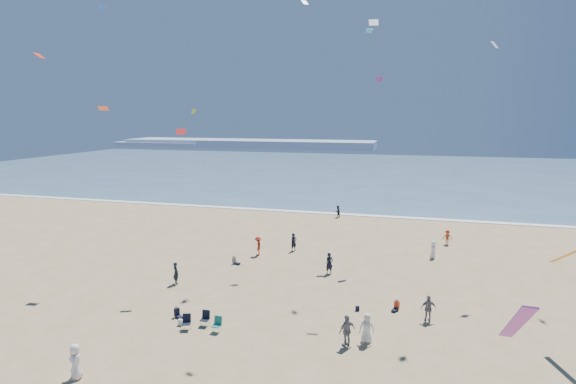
# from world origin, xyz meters

# --- Properties ---
(ocean) EXTENTS (220.00, 100.00, 0.06)m
(ocean) POSITION_xyz_m (0.00, 95.00, 0.03)
(ocean) COLOR #476B84
(ocean) RESTS_ON ground
(surf_line) EXTENTS (220.00, 1.20, 0.08)m
(surf_line) POSITION_xyz_m (0.00, 45.00, 0.04)
(surf_line) COLOR white
(surf_line) RESTS_ON ground
(headland_far) EXTENTS (110.00, 20.00, 3.20)m
(headland_far) POSITION_xyz_m (-60.00, 170.00, 1.60)
(headland_far) COLOR #7A8EA8
(headland_far) RESTS_ON ground
(headland_near) EXTENTS (40.00, 14.00, 2.00)m
(headland_near) POSITION_xyz_m (-100.00, 165.00, 1.00)
(headland_near) COLOR #7A8EA8
(headland_near) RESTS_ON ground
(standing_flyers) EXTENTS (28.94, 45.25, 1.95)m
(standing_flyers) POSITION_xyz_m (4.29, 14.83, 0.90)
(standing_flyers) COLOR red
(standing_flyers) RESTS_ON ground
(seated_group) EXTENTS (15.76, 27.45, 0.84)m
(seated_group) POSITION_xyz_m (0.61, 7.47, 0.42)
(seated_group) COLOR beige
(seated_group) RESTS_ON ground
(chair_cluster) EXTENTS (2.70, 1.49, 1.00)m
(chair_cluster) POSITION_xyz_m (-3.86, 8.59, 0.50)
(chair_cluster) COLOR black
(chair_cluster) RESTS_ON ground
(white_tote) EXTENTS (0.35, 0.20, 0.40)m
(white_tote) POSITION_xyz_m (-5.49, 8.76, 0.20)
(white_tote) COLOR silver
(white_tote) RESTS_ON ground
(black_backpack) EXTENTS (0.30, 0.22, 0.38)m
(black_backpack) POSITION_xyz_m (-4.27, 10.15, 0.19)
(black_backpack) COLOR black
(black_backpack) RESTS_ON ground
(navy_bag) EXTENTS (0.28, 0.18, 0.34)m
(navy_bag) POSITION_xyz_m (5.45, 14.03, 0.17)
(navy_bag) COLOR black
(navy_bag) RESTS_ON ground
(kites_aloft) EXTENTS (39.31, 41.34, 30.29)m
(kites_aloft) POSITION_xyz_m (8.79, 12.99, 14.77)
(kites_aloft) COLOR yellow
(kites_aloft) RESTS_ON ground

